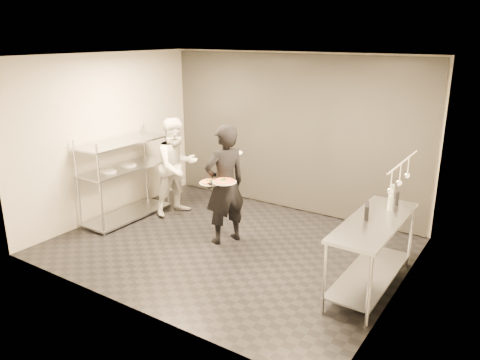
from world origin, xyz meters
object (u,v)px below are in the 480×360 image
Objects in this scene: bottle_clear at (390,203)px; pass_rack at (125,175)px; bottle_dark at (397,198)px; pizza_plate_near at (210,182)px; salad_plate at (233,152)px; waiter at (225,185)px; pizza_plate_far at (224,181)px; pos_monitor at (367,211)px; prep_counter at (373,242)px; bottle_green at (391,193)px; chef at (177,167)px.

pass_rack is at bearing -174.27° from bottle_clear.
pass_rack is at bearing -171.35° from bottle_dark.
pass_rack is 1.94m from pizza_plate_near.
bottle_dark is (2.47, 0.22, -0.34)m from salad_plate.
bottle_dark is (2.48, 0.78, 0.00)m from pizza_plate_near.
waiter is at bearing 71.06° from pizza_plate_near.
pizza_plate_far is 1.84× the size of bottle_dark.
pass_rack is at bearing -166.80° from salad_plate.
pizza_plate_far and pos_monitor have the same top height.
pos_monitor is at bearing 162.24° from prep_counter.
bottle_clear is (0.09, -0.36, -0.02)m from bottle_green.
salad_plate is 1.60× the size of bottle_dark.
pizza_plate_near is 0.23m from pizza_plate_far.
waiter reaches higher than chef.
salad_plate is at bearing -83.91° from chef.
bottle_dark is at bearing -50.46° from bottle_green.
bottle_clear is 0.23m from bottle_dark.
waiter is 6.09× the size of salad_plate.
chef is at bearing -177.85° from bottle_green.
bottle_clear is at bearing -94.99° from bottle_dark.
pizza_plate_near is 0.92× the size of pizza_plate_far.
pos_monitor is at bearing -10.25° from salad_plate.
pizza_plate_far reaches higher than prep_counter.
waiter is at bearing 176.76° from prep_counter.
pizza_plate_near is 2.60m from bottle_dark.
bottle_clear reaches higher than pizza_plate_far.
prep_counter is (4.33, 0.00, -0.14)m from pass_rack.
pass_rack reaches higher than pizza_plate_far.
salad_plate reaches higher than bottle_dark.
pos_monitor is at bearing 0.56° from pass_rack.
bottle_dark is (3.80, 0.01, 0.15)m from chef.
pos_monitor is (2.21, -0.09, 0.09)m from waiter.
waiter is 7.99× the size of bottle_green.
chef is at bearing 149.51° from pizza_plate_near.
pizza_plate_near is 1.63× the size of bottle_clear.
bottle_dark is at bearing 85.01° from bottle_clear.
bottle_dark reaches higher than pizza_plate_near.
bottle_green is at bearing 22.27° from pizza_plate_far.
bottle_dark is at bearing 17.51° from pizza_plate_near.
bottle_dark is (2.26, 0.75, -0.04)m from pizza_plate_far.
pizza_plate_far is at bearing 9.33° from pizza_plate_near.
pos_monitor is (-0.12, 0.04, 0.38)m from prep_counter.
waiter reaches higher than pass_rack.
prep_counter is 2.23m from pizza_plate_far.
pos_monitor is 1.27× the size of bottle_dark.
pass_rack is 0.90m from chef.
salad_plate is at bearing 169.36° from prep_counter.
pizza_plate_far is at bearing -167.02° from bottle_clear.
bottle_green is at bearing 103.87° from bottle_clear.
chef is at bearing 151.33° from pos_monitor.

